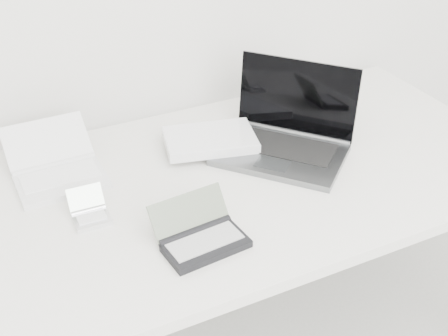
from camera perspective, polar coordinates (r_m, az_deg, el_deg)
name	(u,v)px	position (r m, az deg, el deg)	size (l,w,h in m)	color
desk	(227,192)	(1.64, 0.32, -2.20)	(1.60, 0.80, 0.73)	white
laptop_large	(260,138)	(1.71, 3.34, 2.72)	(0.51, 0.44, 0.23)	slate
netbook_open_white	(57,170)	(1.66, -15.00, -0.16)	(0.22, 0.27, 0.10)	white
pda_silver	(90,214)	(1.50, -12.14, -4.10)	(0.09, 0.10, 0.06)	silver
palmtop_charcoal	(201,237)	(1.39, -2.10, -6.31)	(0.20, 0.17, 0.09)	black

